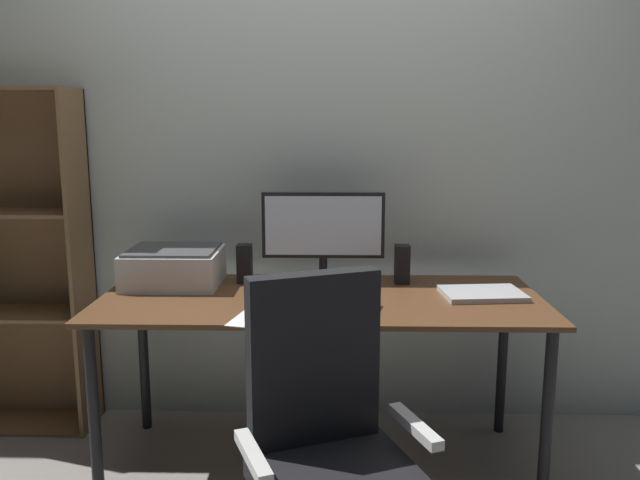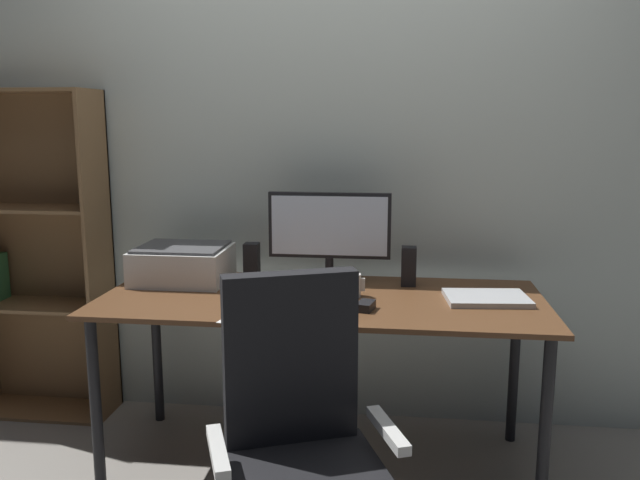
{
  "view_description": "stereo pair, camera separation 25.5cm",
  "coord_description": "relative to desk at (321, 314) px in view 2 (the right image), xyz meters",
  "views": [
    {
      "loc": [
        0.05,
        -2.54,
        1.45
      ],
      "look_at": [
        -0.0,
        -0.03,
        0.98
      ],
      "focal_mm": 36.27,
      "sensor_mm": 36.0,
      "label": 1
    },
    {
      "loc": [
        0.31,
        -2.52,
        1.45
      ],
      "look_at": [
        -0.0,
        -0.03,
        0.98
      ],
      "focal_mm": 36.27,
      "sensor_mm": 36.0,
      "label": 2
    }
  ],
  "objects": [
    {
      "name": "ground_plane",
      "position": [
        0.0,
        0.0,
        -0.67
      ],
      "size": [
        12.0,
        12.0,
        0.0
      ],
      "primitive_type": "plane",
      "color": "gray"
    },
    {
      "name": "back_wall",
      "position": [
        0.0,
        0.55,
        0.63
      ],
      "size": [
        6.4,
        0.1,
        2.6
      ],
      "primitive_type": "cube",
      "color": "beige",
      "rests_on": "ground"
    },
    {
      "name": "desk",
      "position": [
        0.0,
        0.0,
        0.0
      ],
      "size": [
        1.79,
        0.76,
        0.74
      ],
      "color": "#56351E",
      "rests_on": "ground"
    },
    {
      "name": "monitor",
      "position": [
        0.01,
        0.24,
        0.3
      ],
      "size": [
        0.53,
        0.2,
        0.4
      ],
      "color": "black",
      "rests_on": "desk"
    },
    {
      "name": "keyboard",
      "position": [
        -0.03,
        -0.19,
        0.08
      ],
      "size": [
        0.29,
        0.11,
        0.02
      ],
      "primitive_type": "cube",
      "rotation": [
        0.0,
        0.0,
        0.01
      ],
      "color": "#B7BABC",
      "rests_on": "desk"
    },
    {
      "name": "mouse",
      "position": [
        0.19,
        -0.17,
        0.09
      ],
      "size": [
        0.08,
        0.11,
        0.03
      ],
      "primitive_type": "cube",
      "rotation": [
        0.0,
        0.0,
        -0.23
      ],
      "color": "black",
      "rests_on": "desk"
    },
    {
      "name": "coffee_mug",
      "position": [
        0.12,
        0.02,
        0.12
      ],
      "size": [
        0.1,
        0.08,
        0.09
      ],
      "color": "white",
      "rests_on": "desk"
    },
    {
      "name": "laptop",
      "position": [
        0.66,
        0.02,
        0.08
      ],
      "size": [
        0.34,
        0.26,
        0.02
      ],
      "primitive_type": "cube",
      "rotation": [
        0.0,
        0.0,
        0.09
      ],
      "color": "#B7BABC",
      "rests_on": "desk"
    },
    {
      "name": "speaker_left",
      "position": [
        -0.34,
        0.23,
        0.16
      ],
      "size": [
        0.06,
        0.07,
        0.17
      ],
      "primitive_type": "cube",
      "color": "black",
      "rests_on": "desk"
    },
    {
      "name": "speaker_right",
      "position": [
        0.35,
        0.23,
        0.16
      ],
      "size": [
        0.06,
        0.07,
        0.17
      ],
      "primitive_type": "cube",
      "color": "black",
      "rests_on": "desk"
    },
    {
      "name": "printer",
      "position": [
        -0.64,
        0.18,
        0.15
      ],
      "size": [
        0.4,
        0.34,
        0.16
      ],
      "color": "silver",
      "rests_on": "desk"
    },
    {
      "name": "paper_sheet",
      "position": [
        -0.19,
        -0.27,
        0.07
      ],
      "size": [
        0.27,
        0.34,
        0.0
      ],
      "primitive_type": "cube",
      "rotation": [
        0.0,
        0.0,
        -0.24
      ],
      "color": "white",
      "rests_on": "desk"
    },
    {
      "name": "office_chair",
      "position": [
        0.04,
        -0.84,
        -0.21
      ],
      "size": [
        0.58,
        0.59,
        1.01
      ],
      "rotation": [
        0.0,
        0.0,
        0.38
      ],
      "color": "silver",
      "rests_on": "ground"
    },
    {
      "name": "bookshelf",
      "position": [
        -1.46,
        0.38,
        0.12
      ],
      "size": [
        0.68,
        0.28,
        1.59
      ],
      "color": "brown",
      "rests_on": "ground"
    }
  ]
}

